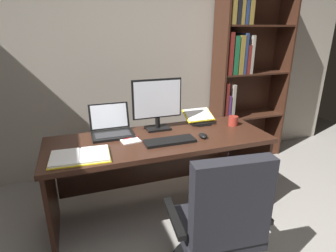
% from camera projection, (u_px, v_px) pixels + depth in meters
% --- Properties ---
extents(wall_back, '(5.41, 0.12, 2.57)m').
position_uv_depth(wall_back, '(151.00, 61.00, 3.18)').
color(wall_back, '#A89E8E').
rests_on(wall_back, ground).
extents(desk, '(1.90, 0.70, 0.76)m').
position_uv_depth(desk, '(157.00, 156.00, 2.46)').
color(desk, '#381E14').
rests_on(desk, ground).
extents(bookshelf, '(0.95, 0.34, 2.24)m').
position_uv_depth(bookshelf, '(242.00, 68.00, 3.35)').
color(bookshelf, '#381E14').
rests_on(bookshelf, ground).
extents(office_chair, '(0.65, 0.60, 0.98)m').
position_uv_depth(office_chair, '(220.00, 232.00, 1.73)').
color(office_chair, black).
rests_on(office_chair, ground).
extents(monitor, '(0.46, 0.16, 0.47)m').
position_uv_depth(monitor, '(157.00, 105.00, 2.45)').
color(monitor, black).
rests_on(monitor, desk).
extents(laptop, '(0.35, 0.31, 0.25)m').
position_uv_depth(laptop, '(112.00, 128.00, 2.39)').
color(laptop, black).
rests_on(laptop, desk).
extents(keyboard, '(0.42, 0.15, 0.02)m').
position_uv_depth(keyboard, '(170.00, 141.00, 2.22)').
color(keyboard, black).
rests_on(keyboard, desk).
extents(computer_mouse, '(0.06, 0.10, 0.04)m').
position_uv_depth(computer_mouse, '(203.00, 136.00, 2.31)').
color(computer_mouse, black).
rests_on(computer_mouse, desk).
extents(reading_stand_with_book, '(0.28, 0.25, 0.11)m').
position_uv_depth(reading_stand_with_book, '(199.00, 117.00, 2.70)').
color(reading_stand_with_book, black).
rests_on(reading_stand_with_book, desk).
extents(open_binder, '(0.44, 0.30, 0.02)m').
position_uv_depth(open_binder, '(80.00, 156.00, 1.96)').
color(open_binder, yellow).
rests_on(open_binder, desk).
extents(notepad, '(0.18, 0.23, 0.01)m').
position_uv_depth(notepad, '(129.00, 139.00, 2.29)').
color(notepad, white).
rests_on(notepad, desk).
extents(pen, '(0.14, 0.04, 0.01)m').
position_uv_depth(pen, '(131.00, 138.00, 2.29)').
color(pen, maroon).
rests_on(pen, notepad).
extents(coffee_mug, '(0.09, 0.09, 0.09)m').
position_uv_depth(coffee_mug, '(233.00, 121.00, 2.61)').
color(coffee_mug, maroon).
rests_on(coffee_mug, desk).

